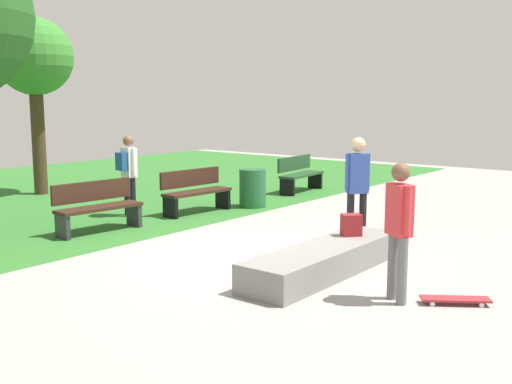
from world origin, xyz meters
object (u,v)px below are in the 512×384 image
skateboard_by_ledge (455,299)px  pedestrian_with_backpack (128,168)px  park_bench_far_left (195,190)px  trash_bin (253,188)px  backpack_on_ledge (351,225)px  skater_watching (357,182)px  park_bench_near_lamppost (97,206)px  park_bench_by_oak (299,173)px  tree_broad_elm (34,60)px  concrete_ledge (324,260)px  skater_performing_trick (399,222)px

skateboard_by_ledge → pedestrian_with_backpack: bearing=80.6°
park_bench_far_left → trash_bin: 1.39m
backpack_on_ledge → trash_bin: bearing=97.3°
skater_watching → park_bench_near_lamppost: size_ratio=1.08×
park_bench_by_oak → tree_broad_elm: 7.13m
park_bench_by_oak → pedestrian_with_backpack: pedestrian_with_backpack is taller
park_bench_far_left → backpack_on_ledge: bearing=-106.9°
concrete_ledge → trash_bin: bearing=49.4°
park_bench_near_lamppost → tree_broad_elm: 5.82m
skater_performing_trick → pedestrian_with_backpack: skater_performing_trick is taller
backpack_on_ledge → skater_watching: bearing=65.9°
skateboard_by_ledge → park_bench_by_oak: (6.08, 6.37, 0.42)m
park_bench_near_lamppost → pedestrian_with_backpack: size_ratio=0.99×
park_bench_far_left → skater_performing_trick: bearing=-114.2°
tree_broad_elm → skateboard_by_ledge: bearing=-98.7°
park_bench_far_left → trash_bin: size_ratio=1.93×
skater_watching → skateboard_by_ledge: bearing=-128.7°
skater_performing_trick → tree_broad_elm: (2.05, 10.66, 2.35)m
backpack_on_ledge → park_bench_by_oak: bearing=81.8°
tree_broad_elm → concrete_ledge: bearing=-99.6°
park_bench_by_oak → trash_bin: (-2.48, -0.44, -0.06)m
concrete_ledge → park_bench_far_left: bearing=64.5°
park_bench_near_lamppost → pedestrian_with_backpack: 1.60m
concrete_ledge → pedestrian_with_backpack: pedestrian_with_backpack is taller
park_bench_far_left → trash_bin: park_bench_far_left is taller
park_bench_near_lamppost → trash_bin: bearing=-9.2°
tree_broad_elm → trash_bin: tree_broad_elm is taller
skater_performing_trick → park_bench_by_oak: skater_performing_trick is taller
park_bench_near_lamppost → concrete_ledge: bearing=-86.6°
backpack_on_ledge → skateboard_by_ledge: 2.20m
skater_performing_trick → park_bench_far_left: (2.63, 5.84, -0.49)m
concrete_ledge → trash_bin: (3.46, 4.03, 0.23)m
park_bench_by_oak → tree_broad_elm: (-4.36, 4.89, 2.84)m
concrete_ledge → park_bench_near_lamppost: (-0.27, 4.63, 0.29)m
concrete_ledge → pedestrian_with_backpack: 5.51m
tree_broad_elm → pedestrian_with_backpack: size_ratio=2.63×
backpack_on_ledge → park_bench_far_left: bearing=114.1°
park_bench_far_left → pedestrian_with_backpack: (-1.10, 0.82, 0.51)m
concrete_ledge → skateboard_by_ledge: concrete_ledge is taller
tree_broad_elm → trash_bin: (1.87, -5.33, -2.89)m
backpack_on_ledge → skateboard_by_ledge: size_ratio=0.41×
concrete_ledge → tree_broad_elm: 9.99m
concrete_ledge → trash_bin: 5.31m
skater_watching → pedestrian_with_backpack: (-0.71, 4.87, -0.06)m
skater_watching → tree_broad_elm: tree_broad_elm is taller
trash_bin → pedestrian_with_backpack: pedestrian_with_backpack is taller
skater_performing_trick → pedestrian_with_backpack: size_ratio=1.01×
park_bench_by_oak → tree_broad_elm: bearing=131.7°
park_bench_by_oak → park_bench_far_left: (-3.78, 0.07, 0.00)m
trash_bin → skateboard_by_ledge: bearing=-121.3°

